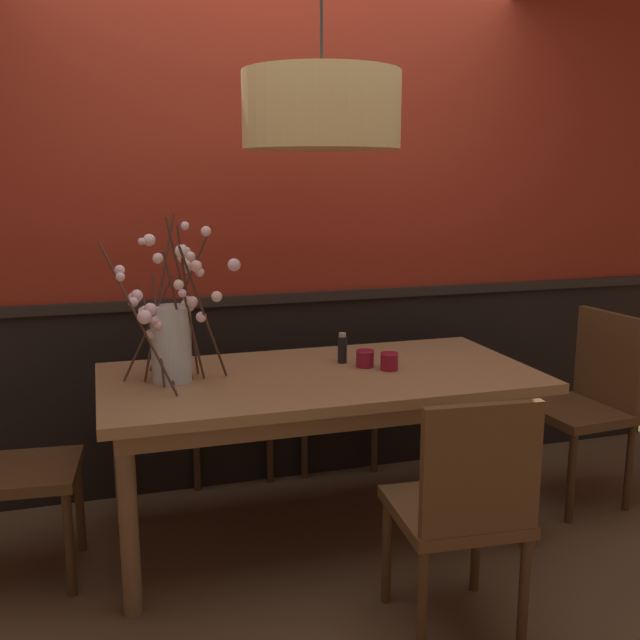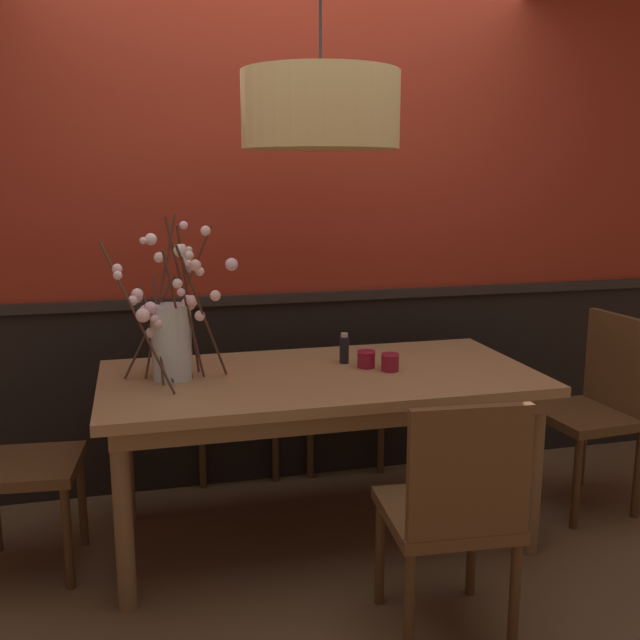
% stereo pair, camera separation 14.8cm
% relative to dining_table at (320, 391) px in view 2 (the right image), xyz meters
% --- Properties ---
extents(ground_plane, '(24.00, 24.00, 0.00)m').
position_rel_dining_table_xyz_m(ground_plane, '(0.00, 0.00, -0.68)').
color(ground_plane, brown).
extents(back_wall, '(4.63, 0.14, 2.93)m').
position_rel_dining_table_xyz_m(back_wall, '(0.00, 0.73, 0.78)').
color(back_wall, black).
rests_on(back_wall, ground).
extents(dining_table, '(1.86, 0.92, 0.76)m').
position_rel_dining_table_xyz_m(dining_table, '(0.00, 0.00, 0.00)').
color(dining_table, '#997047').
rests_on(dining_table, ground).
extents(chair_far_side_left, '(0.46, 0.41, 0.90)m').
position_rel_dining_table_xyz_m(chair_far_side_left, '(-0.26, 0.88, -0.16)').
color(chair_far_side_left, brown).
rests_on(chair_far_side_left, ground).
extents(chair_near_side_right, '(0.46, 0.47, 0.90)m').
position_rel_dining_table_xyz_m(chair_near_side_right, '(0.25, -0.85, -0.17)').
color(chair_near_side_right, brown).
rests_on(chair_near_side_right, ground).
extents(chair_head_east_end, '(0.44, 0.48, 0.94)m').
position_rel_dining_table_xyz_m(chair_head_east_end, '(1.38, -0.02, -0.14)').
color(chair_head_east_end, brown).
rests_on(chair_head_east_end, ground).
extents(chair_far_side_right, '(0.48, 0.45, 0.95)m').
position_rel_dining_table_xyz_m(chair_far_side_right, '(0.32, 0.87, -0.15)').
color(chair_far_side_right, brown).
rests_on(chair_far_side_right, ground).
extents(chair_head_west_end, '(0.46, 0.45, 0.90)m').
position_rel_dining_table_xyz_m(chair_head_west_end, '(-1.29, 0.02, -0.17)').
color(chair_head_west_end, brown).
rests_on(chair_head_west_end, ground).
extents(vase_with_blossoms, '(0.53, 0.47, 0.69)m').
position_rel_dining_table_xyz_m(vase_with_blossoms, '(-0.62, 0.06, 0.29)').
color(vase_with_blossoms, silver).
rests_on(vase_with_blossoms, dining_table).
extents(candle_holder_nearer_center, '(0.08, 0.08, 0.08)m').
position_rel_dining_table_xyz_m(candle_holder_nearer_center, '(0.31, -0.04, 0.12)').
color(candle_holder_nearer_center, maroon).
rests_on(candle_holder_nearer_center, dining_table).
extents(candle_holder_nearer_edge, '(0.08, 0.08, 0.08)m').
position_rel_dining_table_xyz_m(candle_holder_nearer_edge, '(0.22, 0.04, 0.12)').
color(candle_holder_nearer_edge, maroon).
rests_on(candle_holder_nearer_edge, dining_table).
extents(condiment_bottle, '(0.04, 0.04, 0.14)m').
position_rel_dining_table_xyz_m(condiment_bottle, '(0.15, 0.14, 0.15)').
color(condiment_bottle, black).
rests_on(condiment_bottle, dining_table).
extents(pendant_lamp, '(0.62, 0.62, 1.23)m').
position_rel_dining_table_xyz_m(pendant_lamp, '(-0.02, -0.08, 1.17)').
color(pendant_lamp, tan).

